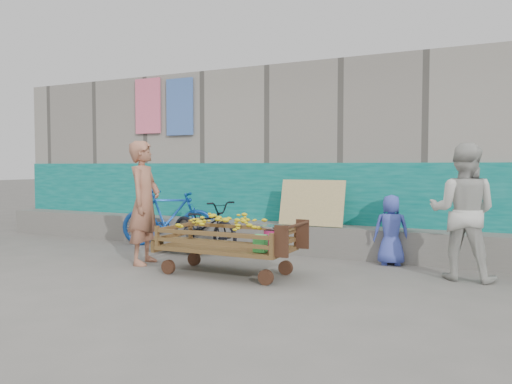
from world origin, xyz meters
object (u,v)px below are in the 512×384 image
at_px(child, 391,230).
at_px(bicycle_blue, 169,218).
at_px(banana_cart, 224,234).
at_px(bicycle_dark, 204,226).
at_px(vendor_man, 144,203).
at_px(woman, 463,212).
at_px(bench, 177,242).

height_order(child, bicycle_blue, child).
distance_m(child, bicycle_blue, 3.70).
xyz_separation_m(banana_cart, bicycle_dark, (-1.13, 1.34, -0.10)).
distance_m(vendor_man, woman, 4.11).
height_order(bench, woman, woman).
bearing_deg(child, bicycle_dark, -11.44).
relative_size(bench, bicycle_blue, 0.59).
xyz_separation_m(woman, bicycle_blue, (-4.63, 0.54, -0.33)).
distance_m(banana_cart, vendor_man, 1.38).
bearing_deg(vendor_man, bench, -8.74).
xyz_separation_m(banana_cart, bicycle_blue, (-1.95, 1.54, -0.03)).
bearing_deg(bench, banana_cart, -35.21).
relative_size(bench, vendor_man, 0.56).
bearing_deg(vendor_man, banana_cart, -108.41).
bearing_deg(bench, child, 9.36).
xyz_separation_m(woman, child, (-0.93, 0.51, -0.33)).
distance_m(banana_cart, woman, 2.88).
xyz_separation_m(vendor_man, bicycle_dark, (0.20, 1.22, -0.44)).
bearing_deg(vendor_man, child, -79.15).
xyz_separation_m(banana_cart, vendor_man, (-1.33, 0.11, 0.34)).
relative_size(banana_cart, bench, 1.87).
relative_size(banana_cart, woman, 1.09).
bearing_deg(banana_cart, bicycle_dark, 130.05).
xyz_separation_m(banana_cart, child, (1.76, 1.51, -0.03)).
bearing_deg(bicycle_dark, bicycle_blue, 95.88).
height_order(banana_cart, child, child).
relative_size(vendor_man, bicycle_blue, 1.06).
relative_size(child, bicycle_dark, 0.63).
bearing_deg(child, bench, -5.43).
xyz_separation_m(bench, woman, (4.08, 0.01, 0.64)).
distance_m(child, bicycle_dark, 2.89).
height_order(woman, bicycle_blue, woman).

